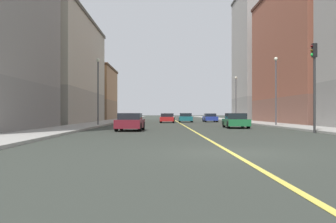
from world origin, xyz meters
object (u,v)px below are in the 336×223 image
building_right_midblock (47,70)px  car_green (236,121)px  street_lamp_right_near (98,84)px  street_lamp_left_far (236,94)px  street_lamp_left_near (276,83)px  traffic_light_left_near (314,75)px  building_left_far (270,57)px  car_maroon (130,122)px  car_red (167,118)px  building_left_mid (318,55)px  car_silver (169,117)px  car_blue (210,118)px  building_right_distant (83,94)px  car_teal (186,118)px

building_right_midblock → car_green: 28.35m
street_lamp_right_near → street_lamp_left_far: (17.41, 19.45, -0.04)m
building_right_midblock → street_lamp_left_near: 29.51m
street_lamp_right_near → traffic_light_left_near: bearing=-41.3°
building_left_far → car_maroon: size_ratio=5.53×
street_lamp_right_near → car_red: (7.10, 13.60, -3.60)m
street_lamp_left_far → car_red: 12.38m
building_left_mid → building_right_midblock: bearing=175.7°
building_left_far → car_silver: 22.83m
traffic_light_left_near → car_blue: traffic_light_left_near is taller
building_left_mid → traffic_light_left_near: building_left_mid is taller
street_lamp_left_far → street_lamp_left_near: bearing=-90.0°
building_right_midblock → street_lamp_left_far: size_ratio=3.94×
building_right_distant → car_red: bearing=-55.0°
street_lamp_left_far → car_blue: bearing=-161.3°
street_lamp_left_far → traffic_light_left_near: bearing=-91.7°
street_lamp_left_far → car_silver: street_lamp_left_far is taller
car_red → street_lamp_right_near: bearing=-117.6°
building_left_far → car_red: size_ratio=5.29×
car_red → car_maroon: car_maroon is taller
building_left_far → street_lamp_left_far: 17.10m
street_lamp_left_near → street_lamp_left_far: bearing=90.0°
street_lamp_left_near → car_blue: 20.62m
car_teal → street_lamp_left_far: bearing=18.8°
street_lamp_right_near → car_teal: size_ratio=1.48×
building_left_mid → car_green: building_left_mid is taller
building_right_midblock → street_lamp_right_near: bearing=-55.1°
car_red → building_right_midblock: bearing=-174.6°
building_right_midblock → car_red: (15.56, 1.47, -6.23)m
street_lamp_right_near → car_green: bearing=-23.2°
building_left_mid → street_lamp_left_near: (-8.46, -11.37, -4.43)m
street_lamp_left_far → car_red: size_ratio=1.52×
car_red → car_blue: 7.74m
car_teal → building_left_far: bearing=44.0°
building_left_far → traffic_light_left_near: 48.36m
building_right_distant → building_left_mid: bearing=-37.4°
street_lamp_left_near → car_teal: 20.48m
car_green → building_right_midblock: bearing=140.4°
building_right_distant → street_lamp_left_far: building_right_distant is taller
building_left_far → car_silver: bearing=-155.9°
car_silver → car_green: bearing=-79.9°
car_silver → car_teal: bearing=-73.0°
street_lamp_left_far → car_blue: street_lamp_left_far is taller
building_right_midblock → car_teal: bearing=14.5°
building_right_distant → car_blue: bearing=-39.0°
building_left_mid → car_maroon: 30.87m
building_left_far → car_red: (-18.77, -18.81, -10.83)m
building_right_distant → car_teal: size_ratio=3.73×
traffic_light_left_near → car_teal: 32.11m
building_left_mid → building_right_distant: bearing=142.6°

